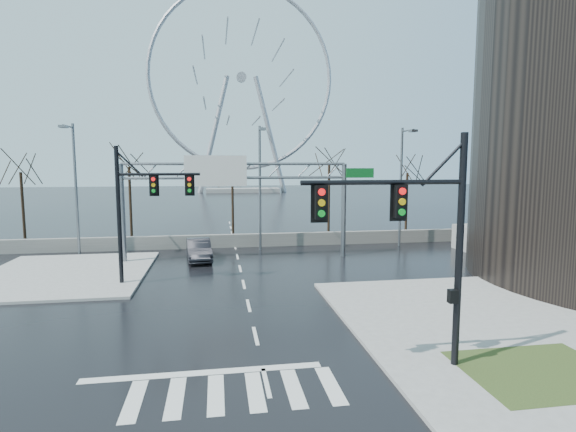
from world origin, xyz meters
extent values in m
plane|color=black|center=(0.00, 0.00, 0.00)|extent=(260.00, 260.00, 0.00)
cube|color=gray|center=(10.00, 2.00, 0.07)|extent=(12.00, 10.00, 0.15)
cube|color=gray|center=(-11.00, 12.00, 0.07)|extent=(10.00, 12.00, 0.15)
cube|color=#2D3F1A|center=(9.00, -5.00, 0.15)|extent=(5.00, 4.00, 0.02)
cube|color=slate|center=(0.00, 20.00, 0.55)|extent=(52.00, 0.50, 1.10)
cylinder|color=black|center=(6.50, -4.00, 4.00)|extent=(0.24, 0.24, 8.00)
cylinder|color=black|center=(3.80, -4.00, 6.40)|extent=(5.40, 0.16, 0.16)
cube|color=black|center=(4.30, -4.15, 5.80)|extent=(0.35, 0.28, 1.05)
cube|color=black|center=(1.70, -4.15, 5.80)|extent=(0.35, 0.28, 1.05)
cylinder|color=black|center=(-7.00, 9.00, 4.00)|extent=(0.24, 0.24, 8.00)
cylinder|color=black|center=(-4.70, 9.00, 6.40)|extent=(4.60, 0.16, 0.16)
cube|color=black|center=(-5.00, 8.85, 5.80)|extent=(0.35, 0.28, 1.05)
cube|color=black|center=(-3.00, 8.85, 5.80)|extent=(0.35, 0.28, 1.05)
cylinder|color=slate|center=(-8.00, 15.00, 3.50)|extent=(0.36, 0.36, 7.00)
cylinder|color=slate|center=(8.00, 15.00, 3.50)|extent=(0.36, 0.36, 7.00)
cylinder|color=slate|center=(0.00, 15.00, 7.00)|extent=(16.00, 0.20, 0.20)
cylinder|color=slate|center=(0.00, 15.00, 6.00)|extent=(16.00, 0.20, 0.20)
cube|color=#0A511A|center=(-1.50, 14.85, 6.50)|extent=(4.20, 0.10, 2.00)
cube|color=silver|center=(-1.50, 14.79, 6.50)|extent=(4.40, 0.02, 2.20)
cylinder|color=slate|center=(-12.00, 18.50, 5.00)|extent=(0.20, 0.20, 10.00)
cylinder|color=slate|center=(-12.00, 17.40, 9.70)|extent=(0.12, 2.20, 0.12)
cube|color=slate|center=(-12.00, 16.40, 9.60)|extent=(0.50, 0.70, 0.18)
cylinder|color=slate|center=(2.00, 18.50, 5.00)|extent=(0.20, 0.20, 10.00)
cylinder|color=slate|center=(2.00, 17.40, 9.70)|extent=(0.12, 2.20, 0.12)
cube|color=slate|center=(2.00, 16.40, 9.60)|extent=(0.50, 0.70, 0.18)
cylinder|color=slate|center=(14.00, 18.50, 5.00)|extent=(0.20, 0.20, 10.00)
cylinder|color=slate|center=(14.00, 17.40, 9.70)|extent=(0.12, 2.20, 0.12)
cube|color=slate|center=(14.00, 16.40, 9.60)|extent=(0.50, 0.70, 0.18)
cylinder|color=black|center=(-18.00, 24.00, 3.15)|extent=(0.24, 0.24, 6.30)
cylinder|color=black|center=(-9.00, 23.50, 3.38)|extent=(0.24, 0.24, 6.75)
cylinder|color=black|center=(0.00, 24.50, 2.93)|extent=(0.24, 0.24, 5.85)
cylinder|color=black|center=(9.00, 23.50, 3.51)|extent=(0.24, 0.24, 7.02)
cylinder|color=black|center=(17.00, 24.00, 3.06)|extent=(0.24, 0.24, 6.12)
cube|color=gray|center=(5.00, 95.00, 0.50)|extent=(18.00, 6.00, 1.00)
torus|color=#B2B2B7|center=(5.00, 95.00, 28.00)|extent=(45.00, 1.00, 45.00)
cylinder|color=#B2B2B7|center=(5.00, 95.00, 28.00)|extent=(2.40, 1.50, 2.40)
cylinder|color=#B2B2B7|center=(-2.00, 95.00, 14.00)|extent=(8.28, 1.20, 28.82)
cylinder|color=#B2B2B7|center=(12.00, 95.00, 14.00)|extent=(8.28, 1.20, 28.82)
imported|color=black|center=(-2.82, 15.18, 0.78)|extent=(2.13, 4.88, 1.56)
camera|label=1|loc=(-1.47, -17.63, 6.97)|focal=28.00mm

